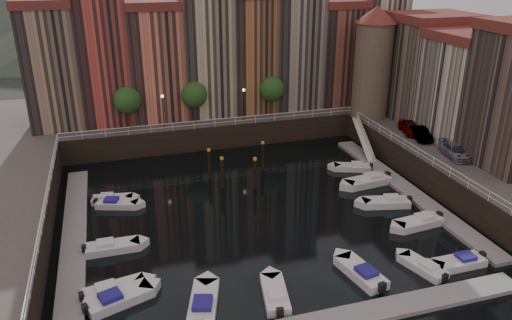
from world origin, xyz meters
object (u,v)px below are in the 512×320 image
object	(u,v)px
car_b	(420,134)
gangway	(364,137)
car_a	(410,128)
boat_left_2	(112,247)
corner_tower	(373,61)
mooring_pilings	(237,167)
car_c	(455,152)
boat_left_1	(114,290)
boat_left_0	(118,299)

from	to	relation	value
car_b	gangway	bearing A→B (deg)	138.50
car_a	boat_left_2	bearing A→B (deg)	-149.06
gangway	car_a	bearing A→B (deg)	-37.36
corner_tower	boat_left_2	world-z (taller)	corner_tower
mooring_pilings	car_c	world-z (taller)	car_c
car_b	boat_left_1	bearing A→B (deg)	-146.43
boat_left_2	mooring_pilings	bearing A→B (deg)	36.84
corner_tower	car_a	size ratio (longest dim) A/B	3.24
corner_tower	mooring_pilings	world-z (taller)	corner_tower
mooring_pilings	boat_left_1	xyz separation A→B (m)	(-13.43, -15.98, -1.29)
boat_left_0	car_c	xyz separation A→B (m)	(34.51, 9.92, 3.29)
mooring_pilings	boat_left_2	world-z (taller)	mooring_pilings
car_b	corner_tower	bearing A→B (deg)	107.69
boat_left_0	boat_left_2	distance (m)	7.05
corner_tower	mooring_pilings	distance (m)	23.11
boat_left_0	car_a	distance (m)	38.66
gangway	boat_left_2	world-z (taller)	gangway
boat_left_1	boat_left_2	distance (m)	5.95
boat_left_1	car_b	world-z (taller)	car_b
boat_left_2	car_c	distance (m)	34.98
gangway	mooring_pilings	world-z (taller)	gangway
car_b	car_a	bearing A→B (deg)	100.15
gangway	car_b	xyz separation A→B (m)	(4.09, -5.28, 1.76)
corner_tower	car_b	world-z (taller)	corner_tower
boat_left_2	boat_left_0	bearing A→B (deg)	-88.43
car_c	boat_left_1	bearing A→B (deg)	-155.26
boat_left_1	car_c	xyz separation A→B (m)	(34.77, 8.82, 3.31)
gangway	boat_left_1	world-z (taller)	gangway
mooring_pilings	boat_left_2	size ratio (longest dim) A/B	1.43
gangway	mooring_pilings	size ratio (longest dim) A/B	1.28
corner_tower	car_b	xyz separation A→B (m)	(1.19, -9.78, -6.51)
boat_left_0	car_b	xyz separation A→B (m)	(34.18, 15.57, 3.30)
boat_left_1	car_a	size ratio (longest dim) A/B	1.12
boat_left_0	boat_left_2	xyz separation A→B (m)	(-0.20, 7.05, -0.02)
boat_left_1	car_a	distance (m)	38.40
boat_left_0	car_b	size ratio (longest dim) A/B	1.20
gangway	car_c	xyz separation A→B (m)	(4.42, -10.94, 1.75)
gangway	boat_left_0	bearing A→B (deg)	-145.27
gangway	car_c	bearing A→B (deg)	-67.98
corner_tower	boat_left_0	world-z (taller)	corner_tower
mooring_pilings	car_c	xyz separation A→B (m)	(21.33, -7.16, 2.02)
gangway	car_a	distance (m)	5.48
corner_tower	gangway	bearing A→B (deg)	-122.80
corner_tower	car_a	distance (m)	10.08
boat_left_0	boat_left_1	size ratio (longest dim) A/B	1.04
corner_tower	gangway	xyz separation A→B (m)	(-2.90, -4.50, -8.28)
boat_left_0	boat_left_1	bearing A→B (deg)	83.83
boat_left_1	car_a	xyz separation A→B (m)	(34.45, 16.62, 3.36)
gangway	mooring_pilings	bearing A→B (deg)	-167.38
car_a	car_b	bearing A→B (deg)	-76.91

